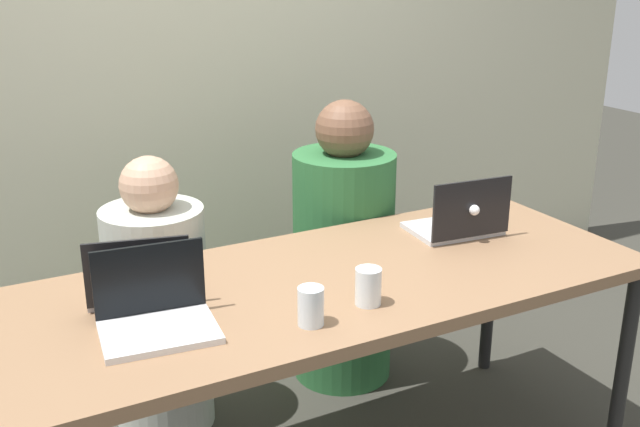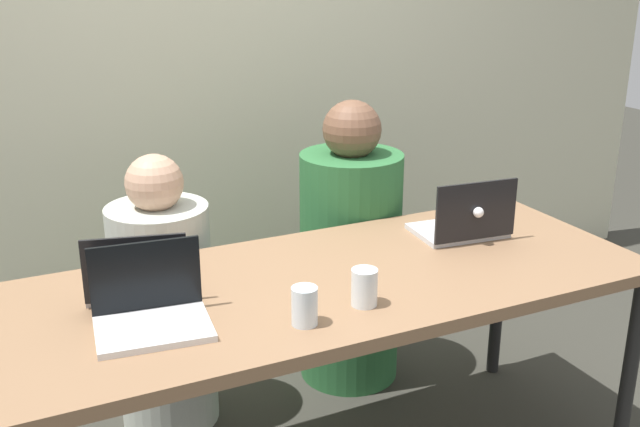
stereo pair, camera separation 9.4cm
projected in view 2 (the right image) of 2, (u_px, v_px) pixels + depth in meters
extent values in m
cube|color=beige|center=(195.00, 63.00, 3.26)|extent=(5.14, 0.10, 2.45)
cube|color=#886446|center=(331.00, 283.00, 2.27)|extent=(1.98, 0.79, 0.04)
cylinder|color=black|center=(629.00, 374.00, 2.48)|extent=(0.05, 0.05, 0.71)
cylinder|color=black|center=(9.00, 407.00, 2.31)|extent=(0.05, 0.05, 0.71)
cylinder|color=black|center=(498.00, 294.00, 3.07)|extent=(0.05, 0.05, 0.71)
cylinder|color=#B3B8AC|center=(164.00, 317.00, 2.73)|extent=(0.44, 0.44, 0.85)
sphere|color=tan|center=(154.00, 183.00, 2.56)|extent=(0.20, 0.20, 0.20)
cylinder|color=#2C6736|center=(350.00, 268.00, 3.02)|extent=(0.43, 0.43, 0.95)
sphere|color=brown|center=(352.00, 130.00, 2.84)|extent=(0.23, 0.23, 0.23)
cube|color=silver|center=(154.00, 329.00, 1.93)|extent=(0.31, 0.24, 0.02)
cube|color=black|center=(146.00, 276.00, 2.00)|extent=(0.29, 0.04, 0.19)
sphere|color=white|center=(145.00, 274.00, 2.01)|extent=(0.03, 0.03, 0.03)
cube|color=#B6B4BC|center=(139.00, 286.00, 2.18)|extent=(0.32, 0.26, 0.02)
cube|color=black|center=(135.00, 268.00, 2.05)|extent=(0.28, 0.08, 0.19)
sphere|color=white|center=(135.00, 270.00, 2.04)|extent=(0.03, 0.03, 0.03)
cube|color=silver|center=(457.00, 230.00, 2.62)|extent=(0.32, 0.24, 0.02)
cube|color=black|center=(476.00, 211.00, 2.49)|extent=(0.30, 0.04, 0.20)
sphere|color=white|center=(478.00, 212.00, 2.48)|extent=(0.04, 0.04, 0.04)
cylinder|color=silver|center=(305.00, 306.00, 1.96)|extent=(0.07, 0.07, 0.11)
cylinder|color=silver|center=(305.00, 314.00, 1.97)|extent=(0.06, 0.06, 0.06)
cylinder|color=white|center=(365.00, 287.00, 2.07)|extent=(0.07, 0.07, 0.11)
cylinder|color=silver|center=(364.00, 295.00, 2.08)|extent=(0.07, 0.07, 0.06)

